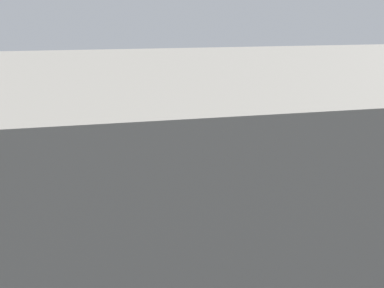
% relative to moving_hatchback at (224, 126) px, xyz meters
% --- Properties ---
extents(ground_plane, '(60.00, 60.00, 0.00)m').
position_rel_moving_hatchback_xyz_m(ground_plane, '(0.81, 0.28, -1.03)').
color(ground_plane, black).
extents(kerb_strip, '(24.00, 3.20, 0.04)m').
position_rel_moving_hatchback_xyz_m(kerb_strip, '(0.81, 4.48, -1.01)').
color(kerb_strip, slate).
rests_on(kerb_strip, ground).
extents(moving_hatchback, '(4.21, 2.66, 2.06)m').
position_rel_moving_hatchback_xyz_m(moving_hatchback, '(0.00, 0.00, 0.00)').
color(moving_hatchback, yellow).
rests_on(moving_hatchback, ground).
extents(fire_hydrant, '(0.42, 0.31, 0.80)m').
position_rel_moving_hatchback_xyz_m(fire_hydrant, '(3.72, 2.53, -0.63)').
color(fire_hydrant, gold).
rests_on(fire_hydrant, ground).
extents(pedestrian, '(0.35, 0.54, 1.22)m').
position_rel_moving_hatchback_xyz_m(pedestrian, '(4.33, 2.31, -0.34)').
color(pedestrian, '#1E8C4C').
rests_on(pedestrian, ground).
extents(metal_railing, '(8.99, 0.04, 1.05)m').
position_rel_moving_hatchback_xyz_m(metal_railing, '(1.09, 6.33, -0.29)').
color(metal_railing, '#B7BABF').
rests_on(metal_railing, ground).
extents(sign_post, '(0.07, 0.44, 2.40)m').
position_rel_moving_hatchback_xyz_m(sign_post, '(5.79, 3.83, 0.55)').
color(sign_post, '#4C4C51').
rests_on(sign_post, ground).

